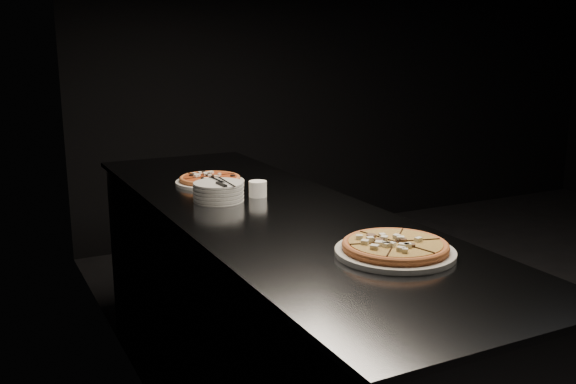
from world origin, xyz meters
name	(u,v)px	position (x,y,z in m)	size (l,w,h in m)	color
wall_left	(165,80)	(-2.50, 0.00, 1.40)	(0.02, 5.00, 2.80)	black
wall_back	(370,57)	(0.00, 2.50, 1.40)	(5.00, 0.02, 2.80)	black
counter	(269,322)	(-2.13, 0.00, 0.46)	(0.74, 2.44, 0.92)	#56585D
pizza_mushroom	(395,248)	(-2.03, -0.66, 0.94)	(0.38, 0.38, 0.04)	silver
pizza_tomato	(210,180)	(-2.18, 0.49, 0.94)	(0.30, 0.30, 0.03)	silver
plate_stack	(219,192)	(-2.25, 0.19, 0.96)	(0.19, 0.19, 0.07)	silver
cutlery	(222,182)	(-2.25, 0.17, 1.00)	(0.07, 0.21, 0.01)	silver
ramekin	(258,188)	(-2.09, 0.18, 0.95)	(0.07, 0.07, 0.06)	white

